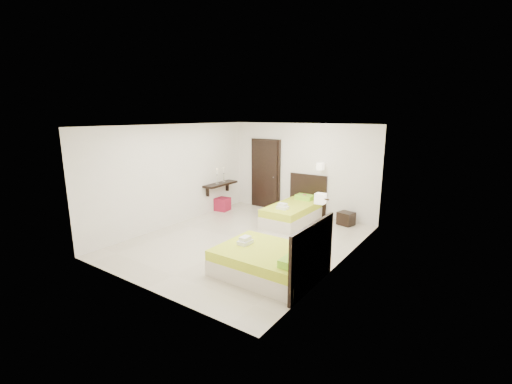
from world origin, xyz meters
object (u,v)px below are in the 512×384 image
Objects in this scene: nightstand at (346,218)px; bed_single at (294,212)px; bed_double at (271,261)px; ottoman at (222,204)px.

bed_single is at bearing -143.04° from nightstand.
bed_single reaches higher than bed_double.
bed_double reaches higher than ottoman.
ottoman is at bearing -154.25° from nightstand.
nightstand is 0.99× the size of ottoman.
ottoman is (-3.57, -0.77, 0.02)m from nightstand.
ottoman is (-3.49, 2.80, -0.08)m from bed_double.
nightstand is at bearing 88.79° from bed_double.
bed_single is 3.25m from bed_double.
bed_double is (1.19, -3.03, -0.01)m from bed_single.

